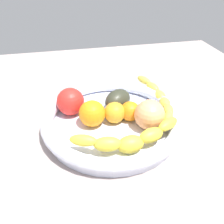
# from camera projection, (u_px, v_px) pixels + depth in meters

# --- Properties ---
(kitchen_counter) EXTENTS (1.20, 1.20, 0.03)m
(kitchen_counter) POSITION_uv_depth(u_px,v_px,m) (112.00, 131.00, 0.62)
(kitchen_counter) COLOR #A2918C
(kitchen_counter) RESTS_ON ground
(fruit_bowl) EXTENTS (0.36, 0.36, 0.05)m
(fruit_bowl) POSITION_uv_depth(u_px,v_px,m) (112.00, 119.00, 0.60)
(fruit_bowl) COLOR silver
(fruit_bowl) RESTS_ON kitchen_counter
(banana_draped_left) EXTENTS (0.25, 0.07, 0.04)m
(banana_draped_left) POSITION_uv_depth(u_px,v_px,m) (160.00, 99.00, 0.64)
(banana_draped_left) COLOR yellow
(banana_draped_left) RESTS_ON fruit_bowl
(banana_draped_right) EXTENTS (0.08, 0.26, 0.05)m
(banana_draped_right) POSITION_uv_depth(u_px,v_px,m) (129.00, 139.00, 0.50)
(banana_draped_right) COLOR yellow
(banana_draped_right) RESTS_ON fruit_bowl
(orange_front) EXTENTS (0.05, 0.05, 0.05)m
(orange_front) POSITION_uv_depth(u_px,v_px,m) (130.00, 111.00, 0.59)
(orange_front) COLOR orange
(orange_front) RESTS_ON fruit_bowl
(orange_mid_left) EXTENTS (0.07, 0.07, 0.07)m
(orange_mid_left) POSITION_uv_depth(u_px,v_px,m) (92.00, 114.00, 0.57)
(orange_mid_left) COLOR orange
(orange_mid_left) RESTS_ON fruit_bowl
(orange_mid_right) EXTENTS (0.05, 0.05, 0.05)m
(orange_mid_right) POSITION_uv_depth(u_px,v_px,m) (115.00, 113.00, 0.58)
(orange_mid_right) COLOR orange
(orange_mid_right) RESTS_ON fruit_bowl
(avocado_dark) EXTENTS (0.09, 0.10, 0.06)m
(avocado_dark) POSITION_uv_depth(u_px,v_px,m) (118.00, 100.00, 0.63)
(avocado_dark) COLOR #313326
(avocado_dark) RESTS_ON fruit_bowl
(peach_blush) EXTENTS (0.07, 0.07, 0.07)m
(peach_blush) POSITION_uv_depth(u_px,v_px,m) (149.00, 115.00, 0.56)
(peach_blush) COLOR #F9A46C
(peach_blush) RESTS_ON fruit_bowl
(tomato_red) EXTENTS (0.07, 0.07, 0.07)m
(tomato_red) POSITION_uv_depth(u_px,v_px,m) (71.00, 102.00, 0.61)
(tomato_red) COLOR red
(tomato_red) RESTS_ON fruit_bowl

